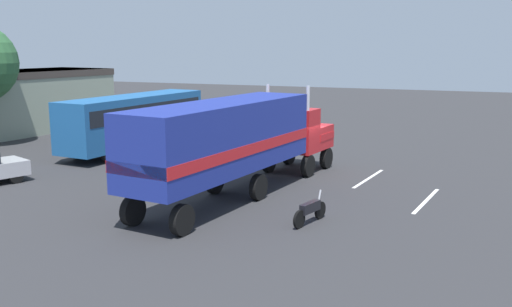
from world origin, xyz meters
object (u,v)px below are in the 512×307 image
person_bystander (207,166)px  semi_truck (237,138)px  motorcycle (310,211)px  parked_bus (135,117)px

person_bystander → semi_truck: bearing=-121.6°
motorcycle → parked_bus: bearing=55.1°
person_bystander → parked_bus: bearing=52.9°
person_bystander → parked_bus: (6.18, 8.16, 1.17)m
semi_truck → motorcycle: bearing=-121.8°
semi_truck → person_bystander: semi_truck is taller
person_bystander → motorcycle: bearing=-121.7°
person_bystander → motorcycle: size_ratio=0.79×
semi_truck → parked_bus: bearing=54.0°
parked_bus → motorcycle: bearing=-124.9°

